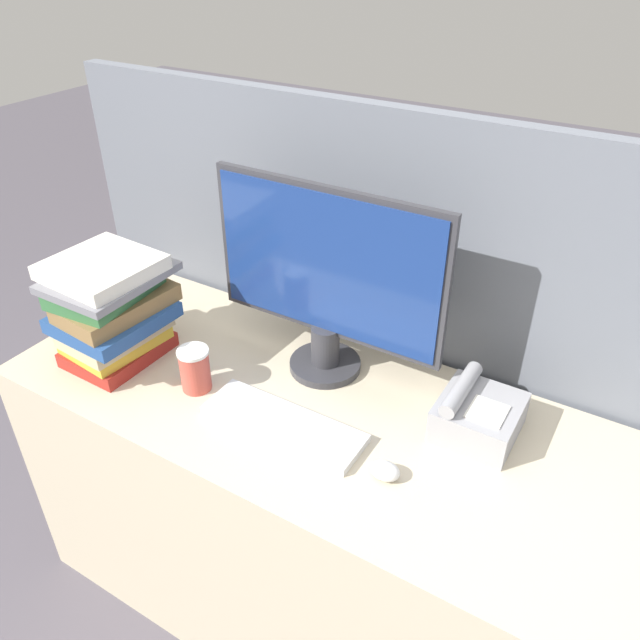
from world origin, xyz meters
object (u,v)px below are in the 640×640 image
Objects in this scene: keyboard at (283,424)px; desk_telephone at (477,415)px; monitor at (326,282)px; book_stack at (112,309)px; mouse at (385,471)px; coffee_cup at (195,369)px.

keyboard is 2.10× the size of desk_telephone.
book_stack is at bearing -153.58° from monitor.
monitor is 2.08× the size of book_stack.
coffee_cup is at bearing 177.49° from mouse.
mouse is at bearing -2.51° from coffee_cup.
coffee_cup is (-0.26, 0.01, 0.05)m from keyboard.
desk_telephone is (0.11, 0.23, 0.03)m from mouse.
mouse is (0.30, -0.26, -0.23)m from monitor.
book_stack reaches higher than mouse.
coffee_cup is 0.39× the size of book_stack.
keyboard is at bearing 176.71° from mouse.
mouse is 0.53m from coffee_cup.
keyboard is 0.43m from desk_telephone.
monitor is 3.29× the size of desk_telephone.
mouse is at bearing -116.04° from desk_telephone.
monitor is 1.57× the size of keyboard.
desk_telephone is at bearing 29.78° from keyboard.
mouse is at bearing -1.38° from book_stack.
coffee_cup is 0.62× the size of desk_telephone.
book_stack is (-0.78, 0.02, 0.13)m from mouse.
keyboard is (0.03, -0.24, -0.24)m from monitor.
monitor reaches higher than keyboard.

